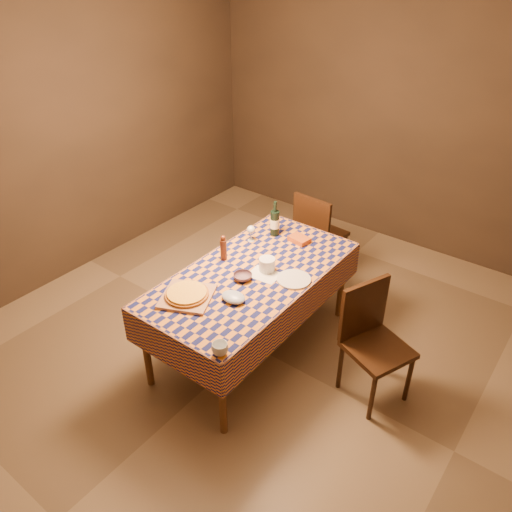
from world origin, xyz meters
name	(u,v)px	position (x,y,z in m)	size (l,w,h in m)	color
room	(252,207)	(0.00, 0.00, 1.35)	(5.00, 5.10, 2.70)	brown
dining_table	(252,281)	(0.00, 0.00, 0.69)	(0.94, 1.84, 0.77)	brown
cutting_board	(187,296)	(-0.18, -0.55, 0.78)	(0.36, 0.36, 0.02)	#A5704D
pizza	(187,294)	(-0.18, -0.55, 0.81)	(0.35, 0.35, 0.03)	#9A5619
pepper_mill	(223,248)	(-0.31, 0.02, 0.87)	(0.06, 0.06, 0.22)	#4E2312
bowl	(243,277)	(0.00, -0.11, 0.79)	(0.15, 0.15, 0.05)	#5C414D
wine_glass	(251,230)	(-0.31, 0.39, 0.87)	(0.07, 0.07, 0.14)	silver
wine_bottle	(275,223)	(-0.21, 0.60, 0.89)	(0.10, 0.10, 0.32)	black
deli_tub	(267,264)	(0.07, 0.10, 0.82)	(0.13, 0.13, 0.11)	silver
takeout_container	(299,239)	(0.03, 0.63, 0.79)	(0.18, 0.12, 0.04)	#B24B17
white_plate	(294,279)	(0.32, 0.11, 0.78)	(0.26, 0.26, 0.02)	silver
tumbler	(220,349)	(0.40, -0.85, 0.81)	(0.11, 0.11, 0.08)	white
flour_patch	(264,275)	(0.09, 0.03, 0.77)	(0.24, 0.18, 0.00)	silver
flour_bag	(233,297)	(0.11, -0.36, 0.80)	(0.19, 0.14, 0.06)	#99A9C5
chair_far	(317,231)	(-0.15, 1.26, 0.52)	(0.45, 0.46, 0.93)	black
chair_right	(371,335)	(0.98, 0.17, 0.52)	(0.55, 0.55, 0.93)	black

